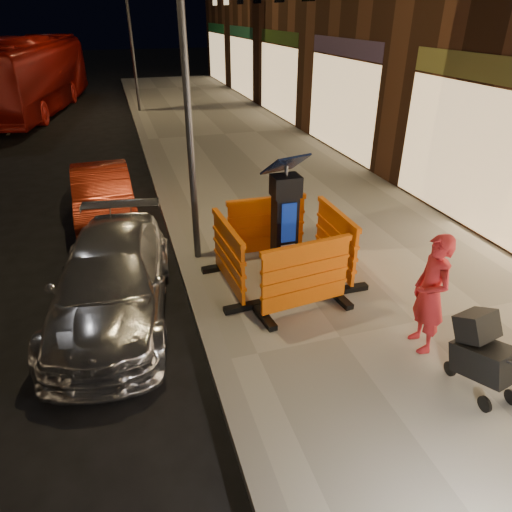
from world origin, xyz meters
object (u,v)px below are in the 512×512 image
object	(u,v)px
barrier_bldgside	(335,243)
bus_doubledecker	(36,112)
parking_kiosk	(285,225)
barrier_back	(266,227)
car_red	(107,219)
barrier_kerbside	(229,258)
man	(431,294)
barrier_front	(305,278)
car_silver	(117,313)
stroller	(486,357)

from	to	relation	value
barrier_bldgside	bus_doubledecker	world-z (taller)	bus_doubledecker
parking_kiosk	barrier_back	xyz separation A→B (m)	(0.00, 0.95, -0.46)
car_red	barrier_kerbside	bearing A→B (deg)	-66.48
car_red	man	bearing A→B (deg)	-58.84
bus_doubledecker	barrier_front	bearing A→B (deg)	-63.14
parking_kiosk	barrier_bldgside	xyz separation A→B (m)	(0.95, 0.00, -0.46)
barrier_bldgside	car_red	xyz separation A→B (m)	(-3.85, 3.98, -0.74)
barrier_bldgside	car_red	world-z (taller)	barrier_bldgside
barrier_back	car_silver	world-z (taller)	barrier_back
barrier_back	bus_doubledecker	xyz separation A→B (m)	(-5.98, 17.18, -0.74)
barrier_front	barrier_back	distance (m)	1.90
barrier_kerbside	stroller	size ratio (longest dim) A/B	1.57
man	bus_doubledecker	bearing A→B (deg)	-153.34
parking_kiosk	barrier_back	distance (m)	1.06
barrier_kerbside	car_red	distance (m)	4.50
car_red	stroller	world-z (taller)	stroller
car_silver	stroller	distance (m)	5.31
barrier_kerbside	man	size ratio (longest dim) A/B	0.89
barrier_bldgside	man	distance (m)	2.24
parking_kiosk	bus_doubledecker	size ratio (longest dim) A/B	0.18
man	stroller	xyz separation A→B (m)	(0.20, -0.90, -0.37)
barrier_kerbside	car_red	size ratio (longest dim) A/B	0.42
barrier_front	car_red	bearing A→B (deg)	113.52
man	car_red	bearing A→B (deg)	-139.09
parking_kiosk	barrier_bldgside	distance (m)	1.06
barrier_kerbside	car_red	bearing A→B (deg)	22.17
car_red	barrier_front	bearing A→B (deg)	-62.13
parking_kiosk	barrier_front	distance (m)	1.06
barrier_kerbside	man	xyz separation A→B (m)	(2.19, -2.21, 0.26)
barrier_back	car_red	xyz separation A→B (m)	(-2.90, 3.03, -0.74)
barrier_back	stroller	world-z (taller)	barrier_back
man	stroller	bearing A→B (deg)	19.66
bus_doubledecker	barrier_kerbside	bearing A→B (deg)	-65.04
car_silver	parking_kiosk	bearing A→B (deg)	7.44
barrier_front	man	xyz separation A→B (m)	(1.24, -1.26, 0.26)
barrier_kerbside	car_silver	distance (m)	1.99
barrier_front	parking_kiosk	bearing A→B (deg)	83.02
parking_kiosk	car_red	size ratio (longest dim) A/B	0.59
barrier_front	barrier_kerbside	bearing A→B (deg)	128.02
barrier_front	car_red	size ratio (longest dim) A/B	0.42
car_red	bus_doubledecker	size ratio (longest dim) A/B	0.30
bus_doubledecker	man	xyz separation A→B (m)	(7.21, -20.34, 1.00)
barrier_kerbside	man	world-z (taller)	man
bus_doubledecker	stroller	xyz separation A→B (m)	(7.41, -21.24, 0.63)
barrier_bldgside	car_red	distance (m)	5.59
car_silver	man	bearing A→B (deg)	-20.97
car_red	bus_doubledecker	distance (m)	14.47
car_silver	bus_doubledecker	distance (m)	18.38
barrier_kerbside	barrier_bldgside	distance (m)	1.90
parking_kiosk	barrier_front	size ratio (longest dim) A/B	1.40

